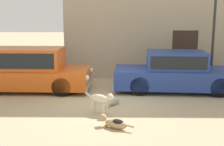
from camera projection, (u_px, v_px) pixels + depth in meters
The scene contains 7 objects.
ground_plane at pixel (102, 101), 9.35m from camera, with size 80.00×80.00×0.00m, color tan.
parked_sedan_nearest at pixel (29, 69), 10.64m from camera, with size 4.44×1.88×1.57m.
parked_sedan_second at pixel (176, 72), 10.55m from camera, with size 4.74×2.01×1.46m.
stray_dog_spotted at pixel (113, 122), 7.10m from camera, with size 0.92×0.53×0.35m.
stray_dog_tan at pixel (101, 99), 8.06m from camera, with size 0.88×0.57×0.67m.
stray_cat at pixel (114, 103), 8.96m from camera, with size 0.50×0.48×0.16m.
street_lamp at pixel (214, 19), 11.27m from camera, with size 0.22×0.22×4.07m.
Camera 1 is at (0.42, -8.99, 2.72)m, focal length 46.41 mm.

